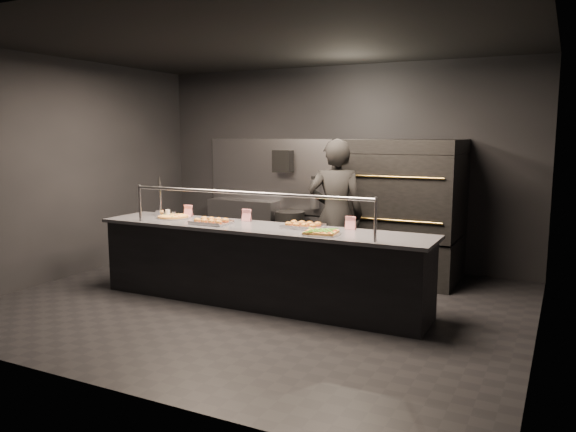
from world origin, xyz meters
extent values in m
plane|color=black|center=(0.00, 0.00, 0.00)|extent=(6.00, 6.00, 0.00)
plane|color=black|center=(0.00, 0.00, 3.00)|extent=(6.00, 6.00, 0.00)
cube|color=black|center=(0.00, 2.50, 1.50)|extent=(6.00, 0.04, 3.00)
cube|color=black|center=(0.00, -2.50, 1.50)|extent=(6.00, 0.04, 3.00)
cube|color=black|center=(-3.00, 0.00, 1.50)|extent=(0.04, 5.00, 3.00)
cube|color=black|center=(3.00, 0.00, 1.50)|extent=(0.04, 5.00, 3.00)
cube|color=#99999E|center=(-1.20, 2.48, 1.30)|extent=(2.20, 0.02, 1.20)
cube|color=black|center=(0.00, 0.00, 0.44)|extent=(4.00, 0.70, 0.88)
cube|color=#323237|center=(0.00, 0.00, 0.90)|extent=(4.10, 0.78, 0.04)
cylinder|color=#99999E|center=(-1.50, -0.30, 1.15)|extent=(0.03, 0.03, 0.45)
cylinder|color=#99999E|center=(1.50, -0.30, 1.15)|extent=(0.03, 0.03, 0.45)
cylinder|color=#99999E|center=(0.00, -0.30, 1.34)|extent=(3.00, 0.04, 0.04)
cube|color=black|center=(1.20, 1.90, 0.30)|extent=(1.50, 1.15, 0.60)
cube|color=black|center=(1.20, 1.90, 0.90)|extent=(1.50, 1.20, 0.55)
cube|color=black|center=(1.20, 1.90, 1.45)|extent=(1.50, 1.20, 0.55)
cube|color=black|center=(1.20, 1.90, 1.82)|extent=(1.50, 1.20, 0.18)
cylinder|color=gold|center=(1.20, 1.28, 0.90)|extent=(1.30, 0.02, 0.02)
cylinder|color=gold|center=(1.20, 1.28, 1.45)|extent=(1.30, 0.02, 0.02)
cube|color=#99999E|center=(-1.60, 2.32, 0.45)|extent=(1.20, 0.35, 0.90)
cube|color=black|center=(-0.90, 2.39, 1.55)|extent=(0.30, 0.20, 0.35)
cylinder|color=#B2B2B7|center=(-0.35, 2.40, 1.05)|extent=(0.14, 0.14, 0.45)
cube|color=black|center=(-0.35, 2.40, 1.30)|extent=(0.10, 0.06, 0.06)
cylinder|color=silver|center=(-1.60, 0.20, 0.96)|extent=(0.14, 0.14, 0.08)
cylinder|color=silver|center=(-1.60, 0.20, 1.14)|extent=(0.05, 0.05, 0.35)
cylinder|color=silver|center=(-1.60, 0.12, 1.29)|extent=(0.02, 0.10, 0.02)
cone|color=black|center=(-1.60, 0.20, 1.38)|extent=(0.05, 0.05, 0.14)
cylinder|color=silver|center=(-1.30, 0.09, 0.93)|extent=(0.44, 0.44, 0.01)
cylinder|color=#AD7037|center=(-1.30, 0.09, 0.94)|extent=(0.39, 0.39, 0.02)
cylinder|color=gold|center=(-1.30, 0.09, 0.95)|extent=(0.34, 0.34, 0.01)
cube|color=silver|center=(-0.60, -0.09, 0.93)|extent=(0.45, 0.34, 0.02)
ellipsoid|color=#A06D22|center=(-0.75, -0.16, 0.96)|extent=(0.08, 0.08, 0.05)
ellipsoid|color=#A06D22|center=(-0.75, -0.01, 0.96)|extent=(0.08, 0.08, 0.05)
ellipsoid|color=#A06D22|center=(-0.65, -0.16, 0.96)|extent=(0.08, 0.08, 0.05)
ellipsoid|color=#A06D22|center=(-0.65, -0.01, 0.96)|extent=(0.08, 0.08, 0.05)
ellipsoid|color=#A06D22|center=(-0.55, -0.16, 0.96)|extent=(0.08, 0.08, 0.05)
ellipsoid|color=#A06D22|center=(-0.55, -0.01, 0.96)|extent=(0.08, 0.08, 0.05)
ellipsoid|color=#A06D22|center=(-0.45, -0.16, 0.96)|extent=(0.08, 0.08, 0.05)
ellipsoid|color=#A06D22|center=(-0.45, -0.01, 0.96)|extent=(0.08, 0.08, 0.05)
cube|color=silver|center=(0.50, 0.15, 0.93)|extent=(0.53, 0.46, 0.02)
ellipsoid|color=#A06D22|center=(0.35, 0.08, 0.96)|extent=(0.08, 0.08, 0.05)
ellipsoid|color=#A06D22|center=(0.35, 0.22, 0.96)|extent=(0.08, 0.08, 0.05)
ellipsoid|color=#A06D22|center=(0.45, 0.08, 0.96)|extent=(0.08, 0.08, 0.05)
ellipsoid|color=#A06D22|center=(0.45, 0.22, 0.96)|extent=(0.08, 0.08, 0.05)
ellipsoid|color=#A06D22|center=(0.55, 0.08, 0.96)|extent=(0.08, 0.08, 0.05)
ellipsoid|color=#A06D22|center=(0.55, 0.22, 0.96)|extent=(0.08, 0.08, 0.05)
ellipsoid|color=#A06D22|center=(0.65, 0.08, 0.96)|extent=(0.08, 0.08, 0.05)
ellipsoid|color=#A06D22|center=(0.65, 0.22, 0.96)|extent=(0.08, 0.08, 0.05)
cylinder|color=silver|center=(0.85, -0.15, 0.93)|extent=(0.42, 0.42, 0.01)
cube|color=#AD7037|center=(0.85, -0.15, 0.94)|extent=(0.37, 0.34, 0.02)
cube|color=gold|center=(0.85, -0.15, 0.95)|extent=(0.35, 0.32, 0.01)
cube|color=#469A2C|center=(0.85, -0.15, 0.96)|extent=(0.33, 0.30, 0.01)
cylinder|color=silver|center=(-1.40, 0.10, 0.97)|extent=(0.06, 0.06, 0.10)
cylinder|color=silver|center=(-1.30, 0.10, 0.96)|extent=(0.04, 0.04, 0.08)
cube|color=white|center=(-1.21, 0.28, 1.00)|extent=(0.12, 0.04, 0.15)
cube|color=white|center=(-0.33, 0.28, 1.00)|extent=(0.12, 0.04, 0.15)
cube|color=white|center=(1.03, 0.28, 1.00)|extent=(0.12, 0.04, 0.15)
cylinder|color=black|center=(-0.70, 2.22, 0.39)|extent=(0.46, 0.46, 0.77)
imported|color=black|center=(0.56, 0.99, 0.96)|extent=(0.80, 0.64, 1.92)
camera|label=1|loc=(3.18, -5.59, 1.99)|focal=35.00mm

